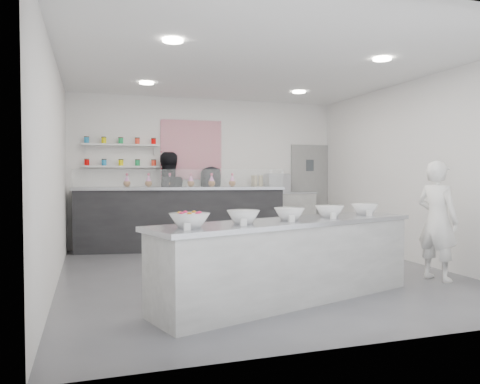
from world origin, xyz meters
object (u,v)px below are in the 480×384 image
at_px(prep_counter, 289,260).
at_px(woman_prep, 437,221).
at_px(staff_right, 211,206).
at_px(back_bar, 181,218).
at_px(espresso_ledge, 281,217).
at_px(staff_left, 167,200).
at_px(espresso_machine, 277,183).

height_order(prep_counter, woman_prep, woman_prep).
bearing_deg(prep_counter, staff_right, 70.24).
bearing_deg(back_bar, espresso_ledge, 18.09).
height_order(espresso_ledge, staff_left, staff_left).
xyz_separation_m(espresso_ledge, staff_left, (-2.45, -0.07, 0.40)).
xyz_separation_m(staff_left, staff_right, (0.90, 0.00, -0.14)).
bearing_deg(back_bar, staff_right, 30.44).
bearing_deg(woman_prep, espresso_ledge, -6.28).
bearing_deg(back_bar, espresso_machine, 18.47).
bearing_deg(staff_right, staff_left, -17.75).
relative_size(espresso_machine, staff_right, 0.30).
relative_size(back_bar, espresso_ledge, 2.70).
bearing_deg(staff_right, prep_counter, 70.19).
bearing_deg(espresso_machine, staff_right, -177.23).
distance_m(espresso_machine, staff_right, 1.53).
relative_size(espresso_machine, staff_left, 0.26).
relative_size(woman_prep, staff_left, 0.87).
height_order(woman_prep, staff_left, staff_left).
xyz_separation_m(espresso_ledge, staff_right, (-1.56, -0.07, 0.27)).
relative_size(prep_counter, back_bar, 0.87).
xyz_separation_m(back_bar, espresso_ledge, (2.23, 0.32, -0.07)).
height_order(woman_prep, staff_right, woman_prep).
xyz_separation_m(back_bar, espresso_machine, (2.13, 0.32, 0.66)).
bearing_deg(prep_counter, woman_prep, -9.26).
relative_size(back_bar, woman_prep, 2.40).
bearing_deg(espresso_ledge, prep_counter, -111.73).
distance_m(woman_prep, staff_right, 4.46).
relative_size(prep_counter, staff_right, 2.11).
xyz_separation_m(espresso_machine, staff_left, (-2.36, -0.07, -0.32)).
distance_m(back_bar, woman_prep, 4.63).
distance_m(espresso_ledge, espresso_machine, 0.73).
distance_m(back_bar, staff_right, 0.74).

